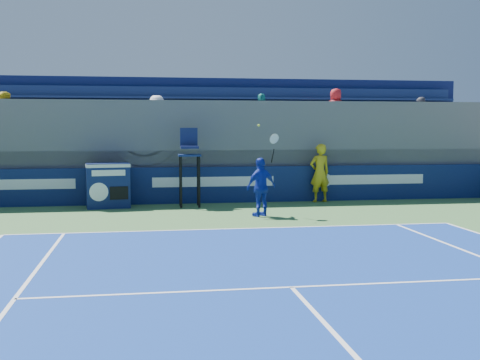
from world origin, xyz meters
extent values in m
imported|color=gold|center=(3.53, 16.78, 0.98)|extent=(0.78, 0.58, 1.94)
cube|color=white|center=(0.00, 11.88, 0.02)|extent=(10.97, 0.07, 0.00)
cube|color=white|center=(0.00, 6.40, 0.02)|extent=(8.23, 0.07, 0.00)
cube|color=#0D1A4A|center=(0.00, 17.10, 0.60)|extent=(20.40, 0.20, 1.20)
cube|color=white|center=(-6.00, 17.00, 0.72)|extent=(3.20, 0.01, 0.32)
cube|color=white|center=(0.00, 17.00, 0.72)|extent=(4.00, 0.01, 0.32)
cube|color=white|center=(5.50, 17.00, 0.72)|extent=(3.60, 0.01, 0.32)
cylinder|color=white|center=(3.80, 16.99, 0.72)|extent=(0.44, 0.01, 0.44)
cube|color=#0F1B4D|center=(-3.36, 16.36, 0.70)|extent=(1.38, 0.86, 1.40)
cube|color=silver|center=(-3.36, 16.36, 1.33)|extent=(1.40, 0.88, 0.10)
cylinder|color=white|center=(-3.61, 15.97, 0.55)|extent=(0.56, 0.09, 0.56)
cube|color=black|center=(-3.01, 16.05, 0.50)|extent=(0.55, 0.09, 0.40)
cube|color=silver|center=(-3.31, 16.01, 1.12)|extent=(0.99, 0.14, 0.18)
cylinder|color=black|center=(-1.13, 15.97, 0.80)|extent=(0.07, 0.07, 1.60)
cylinder|color=black|center=(-0.57, 15.96, 0.80)|extent=(0.07, 0.07, 1.60)
cylinder|color=black|center=(-1.12, 16.53, 0.80)|extent=(0.07, 0.07, 1.60)
cylinder|color=black|center=(-0.56, 16.52, 0.80)|extent=(0.07, 0.07, 1.60)
cube|color=#101F52|center=(-0.85, 16.25, 1.63)|extent=(0.71, 0.71, 0.06)
cube|color=#131849|center=(-0.85, 16.15, 1.88)|extent=(0.56, 0.46, 0.08)
cube|color=#121C47|center=(-0.84, 16.51, 2.18)|extent=(0.55, 0.07, 0.60)
imported|color=#142BA4|center=(0.97, 13.86, 0.83)|extent=(1.04, 0.79, 1.65)
cylinder|color=black|center=(1.32, 13.95, 1.70)|extent=(0.09, 0.15, 0.39)
torus|color=silver|center=(1.34, 13.88, 2.18)|extent=(0.32, 0.21, 0.29)
cylinder|color=silver|center=(1.34, 13.88, 2.18)|extent=(0.26, 0.17, 0.24)
sphere|color=#DEF336|center=(0.87, 13.71, 2.55)|extent=(0.07, 0.07, 0.07)
cube|color=#55555A|center=(0.00, 19.00, 1.69)|extent=(20.40, 3.60, 3.38)
cube|color=#55555A|center=(0.00, 17.65, 1.48)|extent=(20.40, 0.90, 0.55)
cube|color=#15254E|center=(0.00, 17.55, 1.95)|extent=(20.00, 0.45, 0.08)
cube|color=#15254E|center=(0.00, 17.80, 2.15)|extent=(20.00, 0.06, 0.45)
cube|color=#55555A|center=(0.00, 18.55, 2.02)|extent=(20.40, 0.90, 0.55)
cube|color=#15254E|center=(0.00, 18.45, 2.50)|extent=(20.00, 0.45, 0.08)
cube|color=#15254E|center=(0.00, 18.70, 2.70)|extent=(20.00, 0.06, 0.45)
cube|color=#55555A|center=(0.00, 19.45, 2.58)|extent=(20.40, 0.90, 0.55)
cube|color=#15254E|center=(0.00, 19.35, 3.05)|extent=(20.00, 0.45, 0.08)
cube|color=#15254E|center=(0.00, 19.60, 3.25)|extent=(20.00, 0.06, 0.45)
cube|color=#55555A|center=(0.00, 20.35, 3.13)|extent=(20.40, 0.90, 0.55)
cube|color=#15254E|center=(0.00, 20.25, 3.60)|extent=(20.00, 0.45, 0.08)
cube|color=#15254E|center=(0.00, 20.50, 3.80)|extent=(20.00, 0.06, 0.45)
cube|color=#0C1647|center=(0.00, 20.95, 2.20)|extent=(20.80, 0.30, 4.40)
cube|color=#0C1647|center=(10.35, 19.00, 1.70)|extent=(0.30, 3.90, 3.40)
imported|color=gold|center=(-6.63, 17.60, 2.70)|extent=(0.97, 0.79, 1.85)
imported|color=silver|center=(-1.81, 17.60, 2.66)|extent=(1.19, 0.73, 1.77)
imported|color=#17837C|center=(1.73, 17.60, 2.71)|extent=(1.11, 0.49, 1.87)
imported|color=#AE181C|center=(4.61, 18.50, 3.11)|extent=(0.81, 0.57, 1.58)
imported|color=black|center=(7.41, 17.60, 2.67)|extent=(0.72, 0.54, 1.79)
camera|label=1|loc=(-2.23, -2.50, 2.49)|focal=45.00mm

